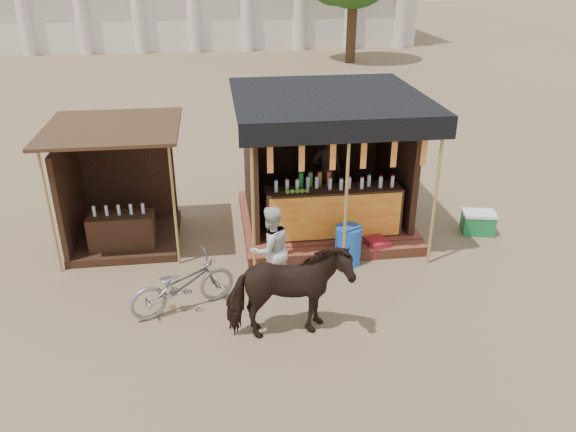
{
  "coord_description": "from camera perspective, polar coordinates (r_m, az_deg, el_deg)",
  "views": [
    {
      "loc": [
        -1.17,
        -7.04,
        5.22
      ],
      "look_at": [
        0.0,
        1.6,
        1.1
      ],
      "focal_mm": 35.0,
      "sensor_mm": 36.0,
      "label": 1
    }
  ],
  "objects": [
    {
      "name": "blue_barrel",
      "position": [
        10.3,
        6.13,
        -2.97
      ],
      "size": [
        0.55,
        0.55,
        0.73
      ],
      "primitive_type": "cylinder",
      "rotation": [
        0.0,
        0.0,
        -0.17
      ],
      "color": "blue",
      "rests_on": "ground"
    },
    {
      "name": "cow",
      "position": [
        8.17,
        0.04,
        -7.84
      ],
      "size": [
        1.84,
        0.95,
        1.51
      ],
      "primitive_type": "imported",
      "rotation": [
        0.0,
        0.0,
        1.65
      ],
      "color": "black",
      "rests_on": "ground"
    },
    {
      "name": "main_stall",
      "position": [
        11.42,
        3.82,
        3.7
      ],
      "size": [
        3.6,
        3.61,
        2.78
      ],
      "color": "brown",
      "rests_on": "ground"
    },
    {
      "name": "secondary_stall",
      "position": [
        11.34,
        -17.23,
        1.45
      ],
      "size": [
        2.4,
        2.4,
        2.38
      ],
      "color": "#362013",
      "rests_on": "ground"
    },
    {
      "name": "cooler",
      "position": [
        12.03,
        18.74,
        -0.62
      ],
      "size": [
        0.72,
        0.57,
        0.46
      ],
      "color": "#1A7839",
      "rests_on": "ground"
    },
    {
      "name": "ground",
      "position": [
        8.84,
        1.41,
        -10.91
      ],
      "size": [
        120.0,
        120.0,
        0.0
      ],
      "primitive_type": "plane",
      "color": "#846B4C",
      "rests_on": "ground"
    },
    {
      "name": "bystander",
      "position": [
        9.29,
        -1.76,
        -3.39
      ],
      "size": [
        0.91,
        0.83,
        1.52
      ],
      "primitive_type": "imported",
      "rotation": [
        0.0,
        0.0,
        3.56
      ],
      "color": "silver",
      "rests_on": "ground"
    },
    {
      "name": "motorbike",
      "position": [
        9.08,
        -10.66,
        -6.86
      ],
      "size": [
        1.82,
        1.19,
        0.9
      ],
      "primitive_type": "imported",
      "rotation": [
        0.0,
        0.0,
        1.95
      ],
      "color": "gray",
      "rests_on": "ground"
    },
    {
      "name": "red_crate",
      "position": [
        10.76,
        9.02,
        -3.12
      ],
      "size": [
        0.46,
        0.48,
        0.31
      ],
      "primitive_type": "cube",
      "rotation": [
        0.0,
        0.0,
        0.3
      ],
      "color": "maroon",
      "rests_on": "ground"
    }
  ]
}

